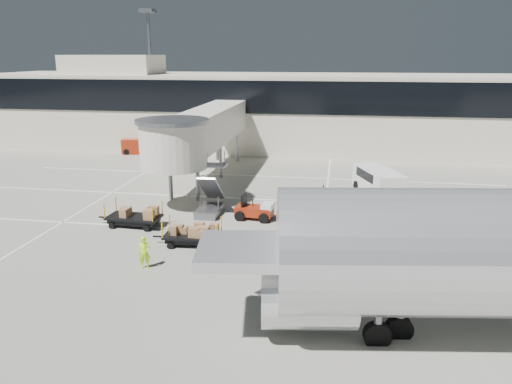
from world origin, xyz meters
TOP-DOWN VIEW (x-y plane):
  - ground at (0.00, 0.00)m, footprint 140.00×140.00m
  - lane_markings at (-0.67, 9.33)m, footprint 40.00×30.00m
  - terminal at (-0.35, 29.94)m, footprint 64.00×12.11m
  - jet_bridge at (-3.97, 12.26)m, footprint 5.70×20.40m
  - baggage_tug at (1.70, 4.58)m, footprint 2.50×1.75m
  - suitcase_cart at (7.04, 6.24)m, footprint 4.17×2.83m
  - box_cart_near at (-0.92, -0.35)m, footprint 3.81×1.66m
  - box_cart_far at (-5.19, 2.04)m, footprint 3.98×1.77m
  - ground_worker at (-2.38, -3.70)m, footprint 0.68×0.55m
  - minivan at (9.68, 11.69)m, footprint 3.64×5.43m
  - belt_loader at (-13.60, 24.01)m, footprint 4.40×2.31m

SIDE VIEW (x-z plane):
  - ground at x=0.00m, z-range 0.00..0.00m
  - lane_markings at x=-0.67m, z-range 0.00..0.02m
  - baggage_tug at x=1.70m, z-range -0.21..1.34m
  - box_cart_far at x=-5.19m, z-range -0.20..1.34m
  - suitcase_cart at x=7.04m, z-range -0.24..1.39m
  - box_cart_near at x=-0.92m, z-range -0.14..1.34m
  - belt_loader at x=-13.60m, z-range -0.24..1.78m
  - ground_worker at x=-2.38m, z-range 0.00..1.61m
  - minivan at x=9.68m, z-range 0.19..2.10m
  - terminal at x=-0.35m, z-range -3.49..11.71m
  - jet_bridge at x=-3.97m, z-range 1.27..7.30m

